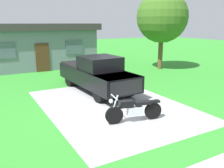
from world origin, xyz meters
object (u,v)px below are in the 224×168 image
shade_tree (162,17)px  neighbor_house (34,45)px  pickup_truck (96,73)px  motorcycle (134,109)px

shade_tree → neighbor_house: 10.49m
pickup_truck → motorcycle: bearing=-97.9°
motorcycle → neighbor_house: 13.78m
pickup_truck → neighbor_house: 9.29m
pickup_truck → shade_tree: size_ratio=0.96×
motorcycle → pickup_truck: size_ratio=0.38×
shade_tree → neighbor_house: bearing=145.1°
motorcycle → neighbor_house: bearing=92.3°
pickup_truck → shade_tree: bearing=24.5°
pickup_truck → neighbor_house: size_ratio=0.59×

